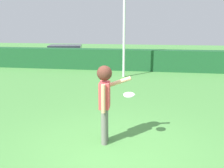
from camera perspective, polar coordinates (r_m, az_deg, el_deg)
ground_plane at (r=5.74m, az=0.23°, el=-14.44°), size 60.00×60.00×0.00m
person at (r=5.68m, az=-1.55°, el=-2.40°), size 0.74×0.60×1.79m
frisbee at (r=5.67m, az=3.76°, el=-2.40°), size 0.24×0.24×0.06m
lamppost at (r=13.08m, az=2.72°, el=15.08°), size 0.24×0.24×5.60m
hedge_row at (r=15.31m, az=6.33°, el=5.31°), size 27.88×0.90×1.21m
parked_car_silver at (r=18.36m, az=-10.23°, el=6.72°), size 4.46×2.55×1.25m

